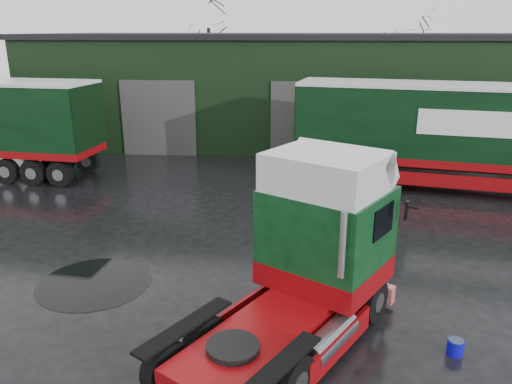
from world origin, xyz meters
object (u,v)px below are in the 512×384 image
warehouse (308,86)px  wash_bucket (455,347)px  tree_back_a (209,52)px  lorry_right (456,138)px  hero_tractor (282,265)px  tree_back_b (406,66)px

warehouse → wash_bucket: size_ratio=93.47×
tree_back_a → wash_bucket: bearing=-71.7°
wash_bucket → tree_back_a: tree_back_a is taller
lorry_right → wash_bucket: lorry_right is taller
lorry_right → wash_bucket: (-3.15, -11.78, -2.07)m
hero_tractor → tree_back_a: 33.88m
warehouse → tree_back_b: 12.82m
lorry_right → tree_back_a: (-14.00, 21.00, 2.52)m
tree_back_b → wash_bucket: bearing=-98.9°
warehouse → lorry_right: bearing=-61.4°
hero_tractor → wash_bucket: size_ratio=18.85×
wash_bucket → tree_back_b: bearing=81.1°
warehouse → lorry_right: (6.00, -11.00, -0.92)m
lorry_right → wash_bucket: 12.37m
tree_back_a → tree_back_b: size_ratio=1.27×
warehouse → wash_bucket: bearing=-82.9°
hero_tractor → warehouse: bearing=119.6°
lorry_right → tree_back_b: bearing=-174.2°
hero_tractor → lorry_right: size_ratio=0.38×
warehouse → tree_back_b: bearing=51.3°
warehouse → tree_back_b: tree_back_b is taller
warehouse → tree_back_b: (8.00, 10.00, 0.59)m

